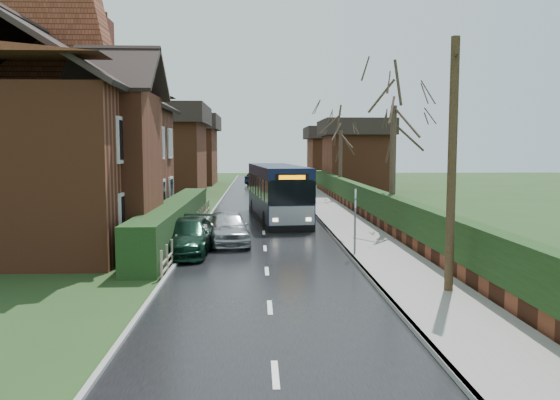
{
  "coord_description": "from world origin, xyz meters",
  "views": [
    {
      "loc": [
        -0.3,
        -19.08,
        3.9
      ],
      "look_at": [
        0.64,
        3.3,
        1.8
      ],
      "focal_mm": 35.0,
      "sensor_mm": 36.0,
      "label": 1
    }
  ],
  "objects_px": {
    "bus_stop_sign": "(355,212)",
    "telegraph_pole": "(452,167)",
    "bus": "(277,193)",
    "brick_house": "(60,138)",
    "car_green": "(188,237)",
    "car_silver": "(228,228)"
  },
  "relations": [
    {
      "from": "brick_house",
      "to": "bus_stop_sign",
      "type": "bearing_deg",
      "value": -21.23
    },
    {
      "from": "telegraph_pole",
      "to": "car_green",
      "type": "bearing_deg",
      "value": 154.57
    },
    {
      "from": "brick_house",
      "to": "bus",
      "type": "bearing_deg",
      "value": 32.59
    },
    {
      "from": "bus",
      "to": "bus_stop_sign",
      "type": "relative_size",
      "value": 4.04
    },
    {
      "from": "car_silver",
      "to": "car_green",
      "type": "height_order",
      "value": "car_silver"
    },
    {
      "from": "car_silver",
      "to": "telegraph_pole",
      "type": "xyz_separation_m",
      "value": [
        6.3,
        -8.17,
        2.75
      ]
    },
    {
      "from": "bus_stop_sign",
      "to": "telegraph_pole",
      "type": "height_order",
      "value": "telegraph_pole"
    },
    {
      "from": "bus",
      "to": "telegraph_pole",
      "type": "height_order",
      "value": "telegraph_pole"
    },
    {
      "from": "bus",
      "to": "car_green",
      "type": "distance_m",
      "value": 10.45
    },
    {
      "from": "brick_house",
      "to": "car_silver",
      "type": "bearing_deg",
      "value": -12.48
    },
    {
      "from": "brick_house",
      "to": "telegraph_pole",
      "type": "bearing_deg",
      "value": -35.84
    },
    {
      "from": "car_green",
      "to": "bus",
      "type": "bearing_deg",
      "value": 72.29
    },
    {
      "from": "bus_stop_sign",
      "to": "bus",
      "type": "bearing_deg",
      "value": 110.51
    },
    {
      "from": "bus_stop_sign",
      "to": "telegraph_pole",
      "type": "distance_m",
      "value": 5.67
    },
    {
      "from": "bus_stop_sign",
      "to": "telegraph_pole",
      "type": "bearing_deg",
      "value": -64.77
    },
    {
      "from": "telegraph_pole",
      "to": "brick_house",
      "type": "bearing_deg",
      "value": 157.32
    },
    {
      "from": "bus",
      "to": "telegraph_pole",
      "type": "xyz_separation_m",
      "value": [
        4.0,
        -15.87,
        1.94
      ]
    },
    {
      "from": "bus_stop_sign",
      "to": "telegraph_pole",
      "type": "xyz_separation_m",
      "value": [
        1.6,
        -5.14,
        1.79
      ]
    },
    {
      "from": "bus_stop_sign",
      "to": "telegraph_pole",
      "type": "relative_size",
      "value": 0.37
    },
    {
      "from": "brick_house",
      "to": "bus_stop_sign",
      "type": "relative_size",
      "value": 5.87
    },
    {
      "from": "car_silver",
      "to": "bus_stop_sign",
      "type": "distance_m",
      "value": 5.68
    },
    {
      "from": "car_silver",
      "to": "car_green",
      "type": "bearing_deg",
      "value": -131.64
    }
  ]
}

